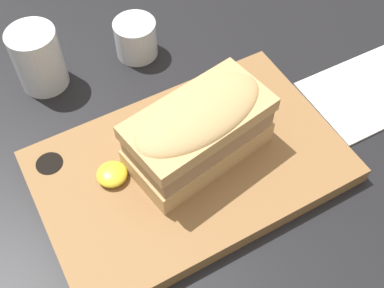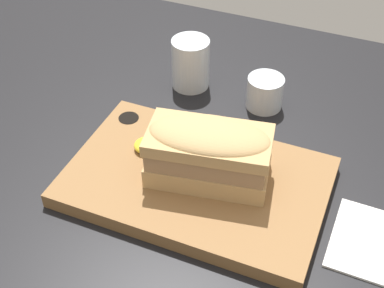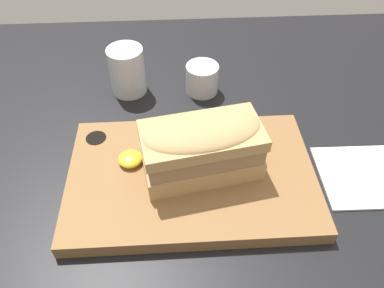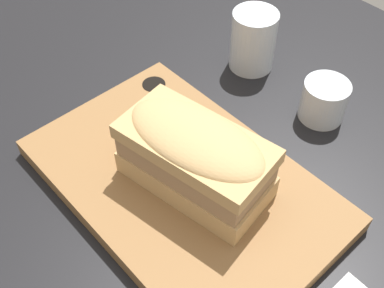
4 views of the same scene
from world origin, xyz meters
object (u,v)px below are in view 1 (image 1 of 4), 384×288
at_px(water_glass, 39,62).
at_px(napkin, 373,90).
at_px(sandwich, 199,129).
at_px(wine_glass, 136,40).
at_px(serving_board, 191,169).

distance_m(water_glass, napkin, 0.50).
height_order(sandwich, wine_glass, sandwich).
xyz_separation_m(sandwich, wine_glass, (0.02, 0.23, -0.05)).
relative_size(serving_board, napkin, 1.95).
bearing_deg(sandwich, serving_board, -146.12).
height_order(serving_board, napkin, serving_board).
bearing_deg(napkin, water_glass, 148.90).
height_order(serving_board, sandwich, sandwich).
xyz_separation_m(serving_board, sandwich, (0.02, 0.01, 0.06)).
distance_m(serving_board, water_glass, 0.28).
height_order(sandwich, napkin, sandwich).
distance_m(water_glass, wine_glass, 0.15).
distance_m(serving_board, napkin, 0.32).
relative_size(serving_board, sandwich, 2.03).
height_order(sandwich, water_glass, sandwich).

